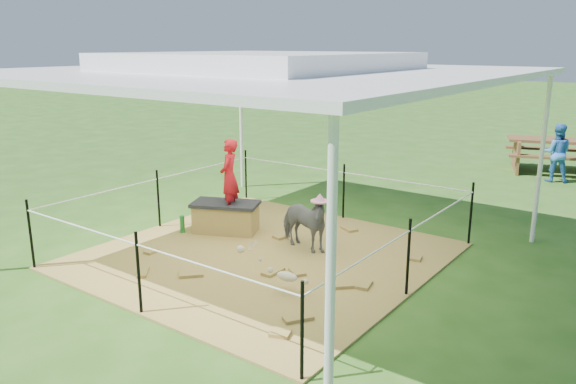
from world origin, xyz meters
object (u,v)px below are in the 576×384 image
Objects in this scene: pony at (303,223)px; distant_person at (556,153)px; woman at (229,170)px; foal at (287,274)px; picnic_table_near at (550,155)px; straw_bale at (226,219)px; green_bottle at (182,224)px.

distant_person reaches higher than pony.
woman is 1.42× the size of foal.
picnic_table_near reaches higher than foal.
straw_bale is at bearing -114.41° from woman.
distant_person is at bearing 61.60° from green_bottle.
picnic_table_near is at bearing 81.18° from foal.
woman is 0.61× the size of picnic_table_near.
pony reaches higher than picnic_table_near.
distant_person is at bearing 63.55° from straw_bale.
picnic_table_near is (3.11, 8.06, -0.67)m from woman.
green_bottle is 0.28× the size of pony.
foal is 8.48m from distant_person.
woman is 1.20m from green_bottle.
straw_bale is at bearing -130.78° from picnic_table_near.
woman is at bearing 34.70° from green_bottle.
picnic_table_near is at bearing -2.93° from pony.
foal is (2.19, -1.28, 0.01)m from straw_bale.
foal is 0.64× the size of distant_person.
distant_person reaches higher than green_bottle.
distant_person is at bearing 129.80° from woman.
green_bottle is 0.33× the size of foal.
woman is 1.21× the size of pony.
foal is (0.70, -1.34, -0.18)m from pony.
picnic_table_near is (1.73, 7.99, -0.04)m from pony.
distant_person is at bearing -6.95° from pony.
picnic_table_near is 1.05m from distant_person.
straw_bale is 0.76× the size of distant_person.
woman is at bearing 145.91° from foal.
distant_person is (3.52, 7.08, 0.40)m from straw_bale.
straw_bale is 0.83m from woman.
green_bottle is 0.21× the size of distant_person.
pony is 0.51× the size of picnic_table_near.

